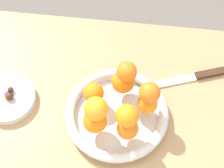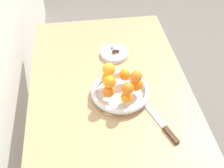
% 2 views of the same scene
% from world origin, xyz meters
% --- Properties ---
extents(ground_plane, '(6.00, 6.00, 0.00)m').
position_xyz_m(ground_plane, '(0.00, 0.00, 0.00)').
color(ground_plane, slate).
extents(dining_table, '(1.10, 0.76, 0.74)m').
position_xyz_m(dining_table, '(0.00, 0.00, 0.65)').
color(dining_table, tan).
rests_on(dining_table, ground_plane).
extents(fruit_bowl, '(0.27, 0.27, 0.04)m').
position_xyz_m(fruit_bowl, '(-0.11, -0.04, 0.76)').
color(fruit_bowl, silver).
rests_on(fruit_bowl, dining_table).
extents(candy_dish, '(0.15, 0.15, 0.02)m').
position_xyz_m(candy_dish, '(0.18, -0.06, 0.75)').
color(candy_dish, silver).
rests_on(candy_dish, dining_table).
extents(orange_0, '(0.05, 0.05, 0.05)m').
position_xyz_m(orange_0, '(-0.19, -0.06, 0.81)').
color(orange_0, orange).
rests_on(orange_0, fruit_bowl).
extents(orange_1, '(0.06, 0.06, 0.06)m').
position_xyz_m(orange_1, '(-0.12, -0.11, 0.81)').
color(orange_1, orange).
rests_on(orange_1, fruit_bowl).
extents(orange_2, '(0.05, 0.05, 0.05)m').
position_xyz_m(orange_2, '(-0.05, -0.07, 0.81)').
color(orange_2, orange).
rests_on(orange_2, fruit_bowl).
extents(orange_3, '(0.06, 0.06, 0.06)m').
position_xyz_m(orange_3, '(-0.07, 0.01, 0.81)').
color(orange_3, orange).
rests_on(orange_3, fruit_bowl).
extents(orange_4, '(0.05, 0.05, 0.05)m').
position_xyz_m(orange_4, '(-0.15, 0.02, 0.81)').
color(orange_4, orange).
rests_on(orange_4, fruit_bowl).
extents(orange_5, '(0.05, 0.05, 0.05)m').
position_xyz_m(orange_5, '(-0.19, -0.06, 0.86)').
color(orange_5, orange).
rests_on(orange_5, orange_0).
extents(orange_6, '(0.05, 0.05, 0.05)m').
position_xyz_m(orange_6, '(-0.13, -0.11, 0.87)').
color(orange_6, orange).
rests_on(orange_6, orange_1).
extents(orange_7, '(0.06, 0.06, 0.06)m').
position_xyz_m(orange_7, '(-0.14, 0.01, 0.86)').
color(orange_7, orange).
rests_on(orange_7, orange_4).
extents(orange_8, '(0.06, 0.06, 0.06)m').
position_xyz_m(orange_8, '(-0.07, 0.01, 0.87)').
color(orange_8, orange).
rests_on(orange_8, orange_3).
extents(candy_ball_0, '(0.02, 0.02, 0.02)m').
position_xyz_m(candy_ball_0, '(0.18, -0.05, 0.77)').
color(candy_ball_0, gold).
rests_on(candy_ball_0, candy_dish).
extents(candy_ball_1, '(0.02, 0.02, 0.02)m').
position_xyz_m(candy_ball_1, '(0.18, -0.07, 0.77)').
color(candy_ball_1, '#472819').
rests_on(candy_ball_1, candy_dish).
extents(candy_ball_2, '(0.02, 0.02, 0.02)m').
position_xyz_m(candy_ball_2, '(0.18, -0.06, 0.77)').
color(candy_ball_2, '#8C4C99').
rests_on(candy_ball_2, candy_dish).
extents(candy_ball_3, '(0.01, 0.01, 0.01)m').
position_xyz_m(candy_ball_3, '(0.21, -0.05, 0.77)').
color(candy_ball_3, '#4C9947').
rests_on(candy_ball_3, candy_dish).
extents(candy_ball_4, '(0.02, 0.02, 0.02)m').
position_xyz_m(candy_ball_4, '(0.17, -0.05, 0.77)').
color(candy_ball_4, '#472819').
rests_on(candy_ball_4, candy_dish).
extents(knife, '(0.25, 0.11, 0.01)m').
position_xyz_m(knife, '(-0.31, -0.19, 0.75)').
color(knife, '#3F2819').
rests_on(knife, dining_table).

